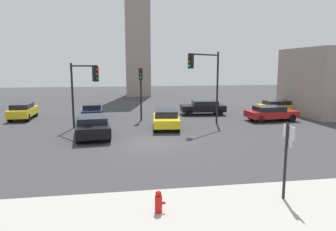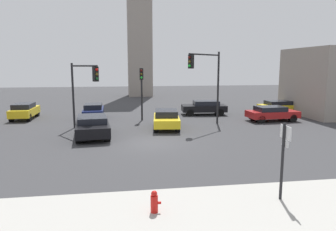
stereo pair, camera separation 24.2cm
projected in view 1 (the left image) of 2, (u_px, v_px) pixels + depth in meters
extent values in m
plane|color=#38383A|center=(150.00, 143.00, 19.78)|extent=(109.76, 109.76, 0.00)
cube|color=#A8A59E|center=(184.00, 217.00, 9.97)|extent=(39.52, 4.30, 0.15)
cylinder|color=black|center=(285.00, 161.00, 10.96)|extent=(0.10, 0.10, 2.75)
cube|color=white|center=(289.00, 132.00, 10.80)|extent=(0.06, 0.74, 0.47)
cube|color=white|center=(288.00, 143.00, 10.86)|extent=(0.05, 0.44, 0.22)
cylinder|color=black|center=(141.00, 95.00, 27.60)|extent=(0.16, 0.16, 4.61)
cube|color=black|center=(141.00, 74.00, 27.31)|extent=(0.36, 0.36, 1.00)
sphere|color=#4C0F0C|center=(141.00, 70.00, 27.07)|extent=(0.20, 0.20, 0.20)
sphere|color=#594714|center=(141.00, 74.00, 27.12)|extent=(0.20, 0.20, 0.20)
sphere|color=green|center=(141.00, 77.00, 27.16)|extent=(0.20, 0.20, 0.20)
cylinder|color=black|center=(217.00, 88.00, 26.11)|extent=(0.16, 0.16, 5.95)
cylinder|color=black|center=(204.00, 55.00, 24.09)|extent=(3.18, 2.85, 0.12)
cube|color=black|center=(191.00, 62.00, 22.78)|extent=(0.45, 0.45, 1.00)
sphere|color=#4C0F0C|center=(189.00, 57.00, 22.58)|extent=(0.20, 0.20, 0.20)
sphere|color=#594714|center=(189.00, 62.00, 22.63)|extent=(0.20, 0.20, 0.20)
sphere|color=green|center=(189.00, 66.00, 22.67)|extent=(0.20, 0.20, 0.20)
cylinder|color=black|center=(73.00, 96.00, 24.07)|extent=(0.16, 0.16, 5.02)
cylinder|color=black|center=(83.00, 66.00, 22.27)|extent=(2.22, 3.36, 0.12)
cube|color=black|center=(95.00, 74.00, 21.10)|extent=(0.44, 0.44, 1.00)
sphere|color=red|center=(97.00, 70.00, 20.91)|extent=(0.20, 0.20, 0.20)
sphere|color=#594714|center=(97.00, 74.00, 20.96)|extent=(0.20, 0.20, 0.20)
sphere|color=#14471E|center=(97.00, 79.00, 21.01)|extent=(0.20, 0.20, 0.20)
cylinder|color=red|center=(158.00, 204.00, 10.08)|extent=(0.24, 0.24, 0.56)
sphere|color=red|center=(158.00, 194.00, 10.02)|extent=(0.20, 0.20, 0.20)
cylinder|color=red|center=(164.00, 203.00, 10.10)|extent=(0.10, 0.09, 0.09)
cube|color=maroon|center=(271.00, 114.00, 27.57)|extent=(4.41, 2.13, 0.57)
cube|color=black|center=(269.00, 109.00, 27.45)|extent=(2.50, 1.81, 0.44)
cylinder|color=black|center=(281.00, 115.00, 28.68)|extent=(0.69, 0.38, 0.68)
cylinder|color=black|center=(291.00, 118.00, 27.14)|extent=(0.69, 0.38, 0.68)
cylinder|color=black|center=(252.00, 116.00, 28.09)|extent=(0.69, 0.38, 0.68)
cylinder|color=black|center=(260.00, 119.00, 26.55)|extent=(0.69, 0.38, 0.68)
cube|color=yellow|center=(23.00, 112.00, 28.42)|extent=(1.75, 4.12, 0.66)
cube|color=black|center=(22.00, 106.00, 28.13)|extent=(1.54, 2.31, 0.49)
cylinder|color=black|center=(20.00, 113.00, 29.72)|extent=(0.32, 0.69, 0.69)
cylinder|color=black|center=(36.00, 113.00, 29.95)|extent=(0.32, 0.69, 0.69)
cylinder|color=black|center=(10.00, 118.00, 26.99)|extent=(0.32, 0.69, 0.69)
cylinder|color=black|center=(28.00, 118.00, 27.22)|extent=(0.32, 0.69, 0.69)
cube|color=navy|center=(93.00, 112.00, 28.81)|extent=(1.86, 3.98, 0.63)
cube|color=black|center=(92.00, 107.00, 28.54)|extent=(1.60, 2.24, 0.49)
cylinder|color=black|center=(86.00, 113.00, 30.02)|extent=(0.33, 0.61, 0.60)
cylinder|color=black|center=(101.00, 113.00, 30.29)|extent=(0.33, 0.61, 0.60)
cylinder|color=black|center=(84.00, 118.00, 27.43)|extent=(0.33, 0.61, 0.60)
cylinder|color=black|center=(100.00, 117.00, 27.69)|extent=(0.33, 0.61, 0.60)
cube|color=black|center=(203.00, 108.00, 31.13)|extent=(4.48, 2.32, 0.62)
cube|color=black|center=(205.00, 103.00, 31.07)|extent=(2.56, 1.93, 0.48)
cylinder|color=black|center=(189.00, 113.00, 30.27)|extent=(0.71, 0.41, 0.68)
cylinder|color=black|center=(187.00, 110.00, 31.86)|extent=(0.71, 0.41, 0.68)
cylinder|color=black|center=(219.00, 112.00, 30.50)|extent=(0.71, 0.41, 0.68)
cylinder|color=black|center=(215.00, 110.00, 32.09)|extent=(0.71, 0.41, 0.68)
cube|color=yellow|center=(166.00, 120.00, 24.24)|extent=(2.40, 4.37, 0.60)
cube|color=black|center=(166.00, 113.00, 24.36)|extent=(1.95, 2.52, 0.51)
cylinder|color=black|center=(178.00, 128.00, 22.92)|extent=(0.42, 0.73, 0.69)
cylinder|color=black|center=(156.00, 128.00, 22.85)|extent=(0.42, 0.73, 0.69)
cylinder|color=black|center=(175.00, 121.00, 25.72)|extent=(0.42, 0.73, 0.69)
cylinder|color=black|center=(156.00, 121.00, 25.65)|extent=(0.42, 0.73, 0.69)
cube|color=yellow|center=(278.00, 107.00, 32.19)|extent=(4.38, 2.10, 0.59)
cube|color=black|center=(277.00, 103.00, 32.07)|extent=(2.49, 1.76, 0.43)
cylinder|color=black|center=(286.00, 109.00, 33.28)|extent=(0.63, 0.37, 0.61)
cylinder|color=black|center=(295.00, 111.00, 31.86)|extent=(0.63, 0.37, 0.61)
cylinder|color=black|center=(262.00, 109.00, 32.63)|extent=(0.63, 0.37, 0.61)
cylinder|color=black|center=(269.00, 112.00, 31.20)|extent=(0.63, 0.37, 0.61)
cube|color=black|center=(92.00, 128.00, 21.35)|extent=(2.62, 4.92, 0.69)
cube|color=black|center=(92.00, 119.00, 21.49)|extent=(2.16, 2.82, 0.45)
cylinder|color=black|center=(108.00, 137.00, 20.10)|extent=(0.45, 0.66, 0.62)
cylinder|color=black|center=(79.00, 138.00, 19.65)|extent=(0.45, 0.66, 0.62)
cylinder|color=black|center=(104.00, 127.00, 23.17)|extent=(0.45, 0.66, 0.62)
cylinder|color=black|center=(79.00, 129.00, 22.71)|extent=(0.45, 0.66, 0.62)
cube|color=gray|center=(137.00, 4.00, 48.34)|extent=(3.74, 3.74, 28.56)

